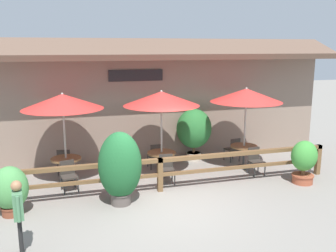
# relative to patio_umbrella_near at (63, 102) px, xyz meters

# --- Properties ---
(ground_plane) EXTENTS (60.00, 60.00, 0.00)m
(ground_plane) POSITION_rel_patio_umbrella_near_xyz_m (2.47, -2.52, -2.42)
(ground_plane) COLOR gray
(building_facade) EXTENTS (14.28, 1.49, 4.23)m
(building_facade) POSITION_rel_patio_umbrella_near_xyz_m (2.47, 1.59, -0.25)
(building_facade) COLOR gray
(building_facade) RESTS_ON ground
(patio_railing) EXTENTS (10.40, 0.14, 0.95)m
(patio_railing) POSITION_rel_patio_umbrella_near_xyz_m (2.47, -1.47, -1.72)
(patio_railing) COLOR brown
(patio_railing) RESTS_ON ground
(patio_umbrella_near) EXTENTS (2.32, 2.32, 2.67)m
(patio_umbrella_near) POSITION_rel_patio_umbrella_near_xyz_m (0.00, 0.00, 0.00)
(patio_umbrella_near) COLOR #B7B2A8
(patio_umbrella_near) RESTS_ON ground
(dining_table_near) EXTENTS (0.89, 0.89, 0.74)m
(dining_table_near) POSITION_rel_patio_umbrella_near_xyz_m (0.00, 0.00, -1.82)
(dining_table_near) COLOR brown
(dining_table_near) RESTS_ON ground
(chair_near_streetside) EXTENTS (0.50, 0.50, 0.84)m
(chair_near_streetside) POSITION_rel_patio_umbrella_near_xyz_m (0.04, -0.69, -1.95)
(chair_near_streetside) COLOR #332D28
(chair_near_streetside) RESTS_ON ground
(chair_near_wallside) EXTENTS (0.49, 0.49, 0.84)m
(chair_near_wallside) POSITION_rel_patio_umbrella_near_xyz_m (-0.05, 0.69, -1.95)
(chair_near_wallside) COLOR #332D28
(chair_near_wallside) RESTS_ON ground
(patio_umbrella_middle) EXTENTS (2.32, 2.32, 2.67)m
(patio_umbrella_middle) POSITION_rel_patio_umbrella_near_xyz_m (2.86, -0.18, 0.00)
(patio_umbrella_middle) COLOR #B7B2A8
(patio_umbrella_middle) RESTS_ON ground
(dining_table_middle) EXTENTS (0.89, 0.89, 0.74)m
(dining_table_middle) POSITION_rel_patio_umbrella_near_xyz_m (2.86, -0.18, -1.82)
(dining_table_middle) COLOR brown
(dining_table_middle) RESTS_ON ground
(chair_middle_streetside) EXTENTS (0.46, 0.46, 0.84)m
(chair_middle_streetside) POSITION_rel_patio_umbrella_near_xyz_m (2.83, -0.88, -1.95)
(chair_middle_streetside) COLOR #332D28
(chair_middle_streetside) RESTS_ON ground
(chair_middle_wallside) EXTENTS (0.44, 0.44, 0.84)m
(chair_middle_wallside) POSITION_rel_patio_umbrella_near_xyz_m (2.84, 0.52, -1.95)
(chair_middle_wallside) COLOR #332D28
(chair_middle_wallside) RESTS_ON ground
(patio_umbrella_far) EXTENTS (2.32, 2.32, 2.67)m
(patio_umbrella_far) POSITION_rel_patio_umbrella_near_xyz_m (5.69, -0.19, 0.00)
(patio_umbrella_far) COLOR #B7B2A8
(patio_umbrella_far) RESTS_ON ground
(dining_table_far) EXTENTS (0.89, 0.89, 0.74)m
(dining_table_far) POSITION_rel_patio_umbrella_near_xyz_m (5.69, -0.19, -1.82)
(dining_table_far) COLOR brown
(dining_table_far) RESTS_ON ground
(chair_far_streetside) EXTENTS (0.44, 0.44, 0.84)m
(chair_far_streetside) POSITION_rel_patio_umbrella_near_xyz_m (5.73, -0.90, -1.95)
(chair_far_streetside) COLOR #332D28
(chair_far_streetside) RESTS_ON ground
(chair_far_wallside) EXTENTS (0.49, 0.49, 0.84)m
(chair_far_wallside) POSITION_rel_patio_umbrella_near_xyz_m (5.65, 0.52, -1.95)
(chair_far_wallside) COLOR #332D28
(chair_far_wallside) RESTS_ON ground
(potted_plant_small_flowering) EXTENTS (0.84, 0.76, 1.21)m
(potted_plant_small_flowering) POSITION_rel_patio_umbrella_near_xyz_m (-1.32, -1.93, -1.78)
(potted_plant_small_flowering) COLOR brown
(potted_plant_small_flowering) RESTS_ON ground
(potted_plant_broad_leaf) EXTENTS (0.77, 0.69, 1.28)m
(potted_plant_broad_leaf) POSITION_rel_patio_umbrella_near_xyz_m (6.67, -2.02, -1.71)
(potted_plant_broad_leaf) COLOR #9E4C33
(potted_plant_broad_leaf) RESTS_ON ground
(potted_plant_entrance_palm) EXTENTS (1.09, 0.98, 1.89)m
(potted_plant_entrance_palm) POSITION_rel_patio_umbrella_near_xyz_m (1.29, -2.01, -1.43)
(potted_plant_entrance_palm) COLOR #564C47
(potted_plant_entrance_palm) RESTS_ON ground
(potted_plant_corner_fern) EXTENTS (1.24, 1.12, 1.84)m
(potted_plant_corner_fern) POSITION_rel_patio_umbrella_near_xyz_m (4.37, 1.03, -1.31)
(potted_plant_corner_fern) COLOR #B7AD99
(potted_plant_corner_fern) RESTS_ON ground
(pedestrian) EXTENTS (0.23, 0.53, 1.49)m
(pedestrian) POSITION_rel_patio_umbrella_near_xyz_m (-0.95, -3.80, -1.46)
(pedestrian) COLOR black
(pedestrian) RESTS_ON ground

